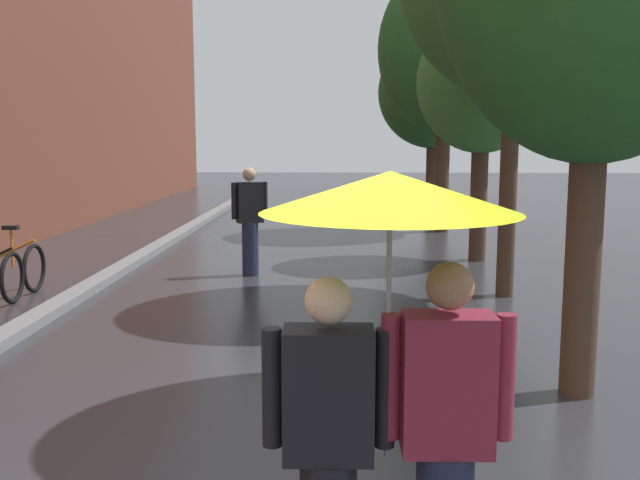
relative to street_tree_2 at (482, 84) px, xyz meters
The scene contains 6 objects.
kerb_strip 6.76m from the street_tree_2, behind, with size 0.30×36.00×0.12m, color slate.
street_tree_2 is the anchor object (origin of this frame).
street_tree_3 4.04m from the street_tree_2, 92.12° to the left, with size 3.03×3.03×6.03m.
street_tree_4 7.06m from the street_tree_2, 90.20° to the left, with size 2.97×2.97×4.86m.
couple_under_umbrella 10.24m from the street_tree_2, 102.28° to the right, with size 1.13×1.13×2.08m.
pedestrian_walking_midground 4.73m from the street_tree_2, 158.21° to the right, with size 0.55×0.36×1.72m.
Camera 1 is at (0.50, -3.27, 2.24)m, focal length 40.87 mm.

